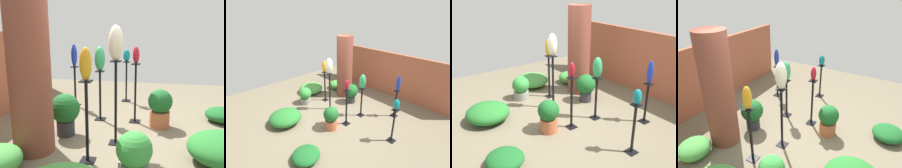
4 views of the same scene
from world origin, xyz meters
The scene contains 22 objects.
ground_plane centered at (0.00, 0.00, 0.00)m, with size 8.00×8.00×0.00m, color #6B604C.
brick_wall_back centered at (0.00, 2.66, 0.85)m, with size 5.60×0.12×1.70m, color #9E5138.
brick_pillar centered at (-0.92, 1.26, 1.18)m, with size 0.60×0.60×2.37m, color brown.
pedestal_jade centered at (0.53, 0.59, 0.44)m, with size 0.20×0.20×0.98m.
pedestal_ivory centered at (-0.46, 0.11, 0.61)m, with size 0.20×0.20×1.32m.
pedestal_ruby centered at (0.52, -0.10, 0.52)m, with size 0.20×0.20×1.14m.
pedestal_amber centered at (-1.08, 0.39, 0.52)m, with size 0.20×0.20×1.14m.
pedestal_teal centered at (1.87, 0.26, 0.44)m, with size 0.20×0.20×0.97m.
pedestal_cobalt centered at (1.29, 1.36, 0.41)m, with size 0.20×0.20×0.92m.
art_vase_jade centered at (0.53, 0.59, 1.21)m, with size 0.21×0.20×0.47m, color #2D9356.
art_vase_ivory centered at (-0.46, 0.11, 1.58)m, with size 0.22×0.22×0.52m, color beige.
art_vase_ruby centered at (0.52, -0.10, 1.30)m, with size 0.13×0.12×0.32m, color maroon.
art_vase_amber centered at (-1.08, 0.39, 1.36)m, with size 0.16×0.16×0.43m, color orange.
art_vase_teal centered at (1.87, 0.26, 1.12)m, with size 0.15×0.16×0.29m, color #0F727A.
art_vase_cobalt centered at (1.29, 1.36, 1.16)m, with size 0.13×0.13×0.50m, color #192D9E.
potted_plant_back_center centered at (-1.40, -0.28, 0.32)m, with size 0.44×0.44×0.62m.
potted_plant_walkway_edge centered at (0.37, -0.56, 0.38)m, with size 0.44×0.44×0.70m.
potted_plant_front_left centered at (-0.30, 1.00, 0.42)m, with size 0.50×0.50×0.72m.
foliage_bed_east centered at (-1.57, 1.43, 0.17)m, with size 0.65×0.60×0.35m, color #479942.
foliage_bed_west centered at (-0.78, -1.43, 0.21)m, with size 0.93×0.96×0.41m, color #236B28.
foliage_bed_center centered at (-2.01, 0.40, 0.19)m, with size 0.93×0.95×0.37m, color #479942.
foliage_bed_rear centered at (0.85, -1.76, 0.13)m, with size 0.65×0.66×0.27m, color #195923.
Camera 3 is at (4.37, -3.10, 2.96)m, focal length 42.00 mm.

